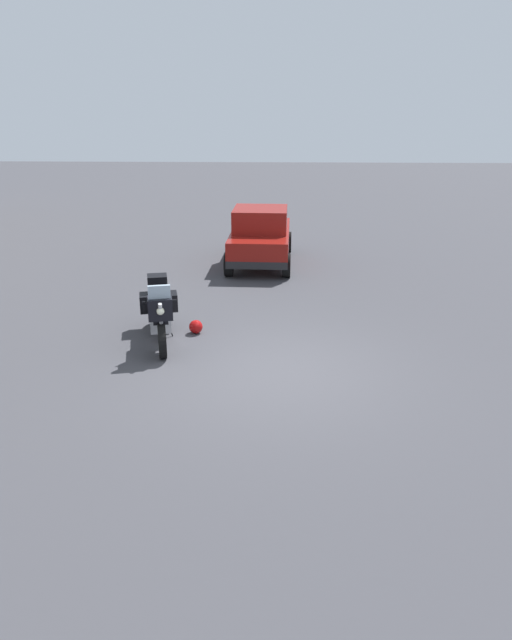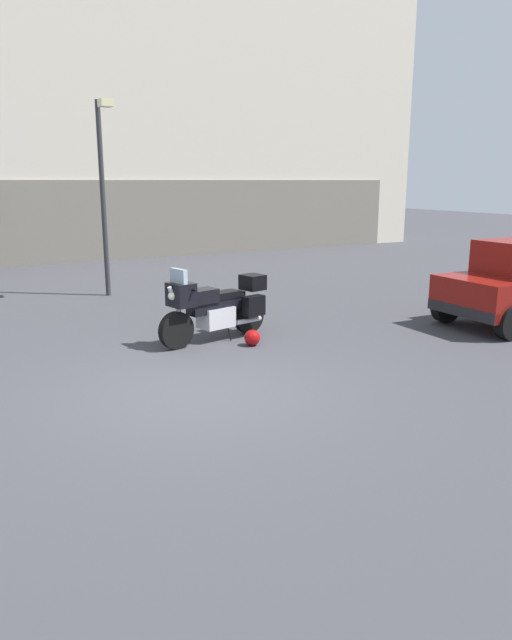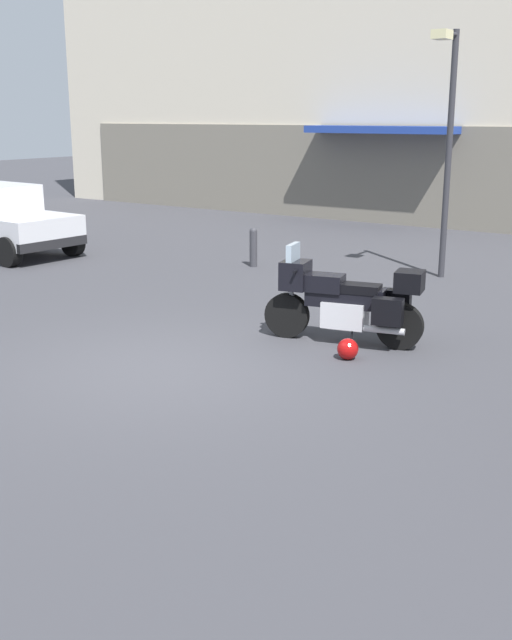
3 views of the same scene
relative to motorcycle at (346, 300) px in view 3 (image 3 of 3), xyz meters
name	(u,v)px [view 3 (image 3 of 3)]	position (x,y,z in m)	size (l,w,h in m)	color
ground_plane	(160,369)	(-1.39, -2.32, -0.62)	(80.00, 80.00, 0.00)	#38383D
motorcycle	(346,300)	(0.00, 0.00, 0.00)	(2.23, 1.01, 1.36)	black
helmet	(348,349)	(0.38, -0.64, -0.48)	(0.28, 0.28, 0.28)	#990C0C
streetlamp_curbside	(447,130)	(-0.56, 4.99, 2.20)	(0.28, 0.94, 4.61)	#2D2D33
bollard_curbside	(253,246)	(-4.23, 3.94, -0.18)	(0.16, 0.16, 0.83)	#333338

